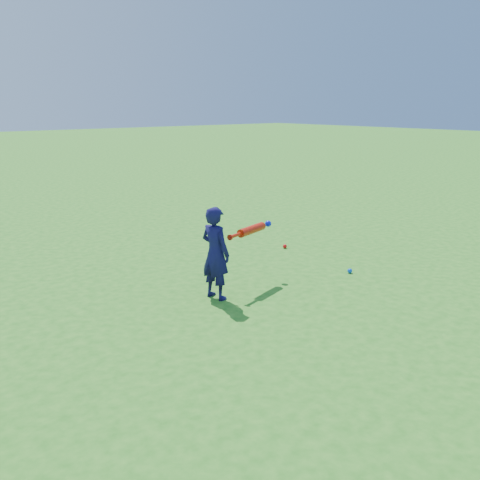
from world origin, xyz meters
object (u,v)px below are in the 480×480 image
at_px(child, 215,253).
at_px(ground_ball_red, 285,246).
at_px(bat_swing, 253,229).
at_px(ground_ball_blue, 350,271).

bearing_deg(child, ground_ball_red, -72.36).
xyz_separation_m(ground_ball_red, bat_swing, (-1.44, -0.89, 0.65)).
relative_size(ground_ball_red, bat_swing, 0.07).
distance_m(ground_ball_red, ground_ball_blue, 1.45).
bearing_deg(bat_swing, ground_ball_red, 15.35).
bearing_deg(ground_ball_red, bat_swing, -148.19).
distance_m(child, ground_ball_blue, 2.02).
xyz_separation_m(child, ground_ball_red, (2.13, 1.04, -0.50)).
height_order(ground_ball_red, ground_ball_blue, same).
bearing_deg(child, ground_ball_blue, -110.19).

